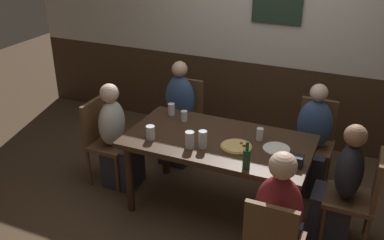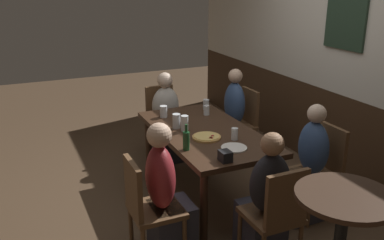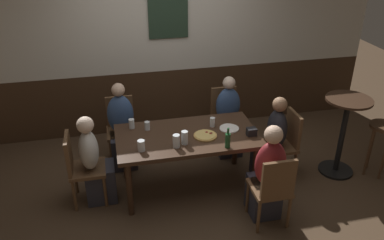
% 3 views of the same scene
% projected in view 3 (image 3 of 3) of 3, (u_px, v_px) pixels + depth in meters
% --- Properties ---
extents(ground_plane, '(12.00, 12.00, 0.00)m').
position_uv_depth(ground_plane, '(188.00, 186.00, 4.95)').
color(ground_plane, '#4C3826').
extents(wall_back, '(6.40, 0.13, 2.60)m').
position_uv_depth(wall_back, '(164.00, 47.00, 5.78)').
color(wall_back, '#3D2819').
rests_on(wall_back, ground_plane).
extents(dining_table, '(1.66, 0.89, 0.74)m').
position_uv_depth(dining_table, '(187.00, 141.00, 4.65)').
color(dining_table, '#382316').
rests_on(dining_table, ground_plane).
extents(chair_head_east, '(0.40, 0.40, 0.88)m').
position_uv_depth(chair_head_east, '(284.00, 141.00, 4.97)').
color(chair_head_east, brown).
rests_on(chair_head_east, ground_plane).
extents(chair_right_near, '(0.40, 0.40, 0.88)m').
position_uv_depth(chair_right_near, '(273.00, 187.00, 4.12)').
color(chair_right_near, brown).
rests_on(chair_right_near, ground_plane).
extents(chair_left_far, '(0.40, 0.40, 0.88)m').
position_uv_depth(chair_left_far, '(121.00, 126.00, 5.33)').
color(chair_left_far, brown).
rests_on(chair_left_far, ground_plane).
extents(chair_head_west, '(0.40, 0.40, 0.88)m').
position_uv_depth(chair_head_west, '(80.00, 165.00, 4.48)').
color(chair_head_west, brown).
rests_on(chair_head_west, ground_plane).
extents(chair_right_far, '(0.40, 0.40, 0.88)m').
position_uv_depth(chair_right_far, '(225.00, 115.00, 5.61)').
color(chair_right_far, brown).
rests_on(chair_right_far, ground_plane).
extents(person_head_east, '(0.37, 0.34, 1.10)m').
position_uv_depth(person_head_east, '(272.00, 145.00, 4.95)').
color(person_head_east, '#2D2D38').
rests_on(person_head_east, ground_plane).
extents(person_right_near, '(0.34, 0.37, 1.16)m').
position_uv_depth(person_right_near, '(267.00, 179.00, 4.27)').
color(person_right_near, '#2D2D38').
rests_on(person_right_near, ground_plane).
extents(person_left_far, '(0.34, 0.37, 1.15)m').
position_uv_depth(person_left_far, '(122.00, 132.00, 5.20)').
color(person_left_far, '#2D2D38').
rests_on(person_left_far, ground_plane).
extents(person_head_west, '(0.37, 0.34, 1.09)m').
position_uv_depth(person_head_west, '(95.00, 166.00, 4.53)').
color(person_head_west, '#2D2D38').
rests_on(person_head_west, ground_plane).
extents(person_right_far, '(0.34, 0.37, 1.12)m').
position_uv_depth(person_right_far, '(228.00, 122.00, 5.48)').
color(person_right_far, '#2D2D38').
rests_on(person_right_far, ground_plane).
extents(pizza, '(0.27, 0.27, 0.03)m').
position_uv_depth(pizza, '(205.00, 135.00, 4.57)').
color(pizza, tan).
rests_on(pizza, dining_table).
extents(pint_glass_pale, '(0.08, 0.08, 0.15)m').
position_uv_depth(pint_glass_pale, '(176.00, 142.00, 4.34)').
color(pint_glass_pale, silver).
rests_on(pint_glass_pale, dining_table).
extents(tumbler_short, '(0.07, 0.07, 0.16)m').
position_uv_depth(tumbler_short, '(185.00, 138.00, 4.40)').
color(tumbler_short, silver).
rests_on(tumbler_short, dining_table).
extents(pint_glass_amber, '(0.06, 0.06, 0.10)m').
position_uv_depth(pint_glass_amber, '(147.00, 126.00, 4.70)').
color(pint_glass_amber, silver).
rests_on(pint_glass_amber, dining_table).
extents(beer_glass_half, '(0.06, 0.06, 0.12)m').
position_uv_depth(beer_glass_half, '(212.00, 123.00, 4.77)').
color(beer_glass_half, silver).
rests_on(beer_glass_half, dining_table).
extents(highball_clear, '(0.08, 0.08, 0.12)m').
position_uv_depth(highball_clear, '(141.00, 146.00, 4.28)').
color(highball_clear, silver).
rests_on(highball_clear, dining_table).
extents(tumbler_water, '(0.07, 0.07, 0.12)m').
position_uv_depth(tumbler_water, '(132.00, 124.00, 4.73)').
color(tumbler_water, silver).
rests_on(tumbler_water, dining_table).
extents(beer_bottle_green, '(0.06, 0.06, 0.24)m').
position_uv_depth(beer_bottle_green, '(228.00, 140.00, 4.32)').
color(beer_bottle_green, '#194723').
rests_on(beer_bottle_green, dining_table).
extents(plate_white_large, '(0.23, 0.23, 0.01)m').
position_uv_depth(plate_white_large, '(229.00, 128.00, 4.74)').
color(plate_white_large, white).
rests_on(plate_white_large, dining_table).
extents(condiment_caddy, '(0.11, 0.09, 0.09)m').
position_uv_depth(condiment_caddy, '(251.00, 132.00, 4.58)').
color(condiment_caddy, black).
rests_on(condiment_caddy, dining_table).
extents(side_bar_table, '(0.56, 0.56, 1.05)m').
position_uv_depth(side_bar_table, '(343.00, 130.00, 4.97)').
color(side_bar_table, black).
rests_on(side_bar_table, ground_plane).
extents(bar_stool, '(0.34, 0.34, 0.72)m').
position_uv_depth(bar_stool, '(381.00, 136.00, 4.95)').
color(bar_stool, '#513521').
rests_on(bar_stool, ground_plane).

